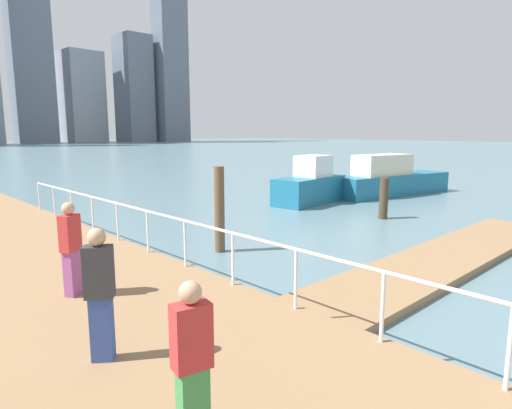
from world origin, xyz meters
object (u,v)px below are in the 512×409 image
object	(u,v)px
pedestrian_0	(192,362)
moored_boat_3	(390,180)
moored_boat_1	(310,185)
pedestrian_2	(100,292)
pedestrian_1	(71,247)

from	to	relation	value
pedestrian_0	moored_boat_3	bearing A→B (deg)	24.85
moored_boat_3	pedestrian_0	xyz separation A→B (m)	(-19.23, -8.91, 0.42)
pedestrian_0	moored_boat_1	bearing A→B (deg)	35.96
moored_boat_3	pedestrian_2	xyz separation A→B (m)	(-19.16, -6.75, 0.50)
moored_boat_1	pedestrian_1	distance (m)	14.38
moored_boat_1	pedestrian_1	world-z (taller)	moored_boat_1
pedestrian_1	moored_boat_3	bearing A→B (deg)	12.57
pedestrian_0	pedestrian_2	bearing A→B (deg)	88.26
moored_boat_1	moored_boat_3	distance (m)	5.38
moored_boat_1	pedestrian_2	world-z (taller)	moored_boat_1
pedestrian_1	pedestrian_2	xyz separation A→B (m)	(-0.61, -2.61, 0.03)
pedestrian_1	pedestrian_2	world-z (taller)	pedestrian_2
moored_boat_3	pedestrian_0	size ratio (longest dim) A/B	4.63
moored_boat_3	pedestrian_1	world-z (taller)	moored_boat_3
pedestrian_0	pedestrian_1	bearing A→B (deg)	81.89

